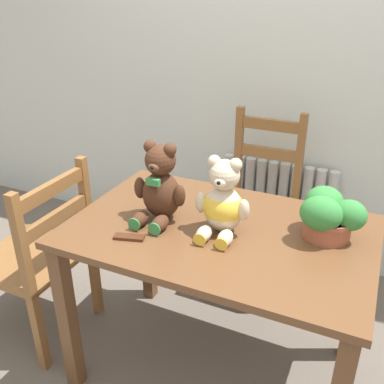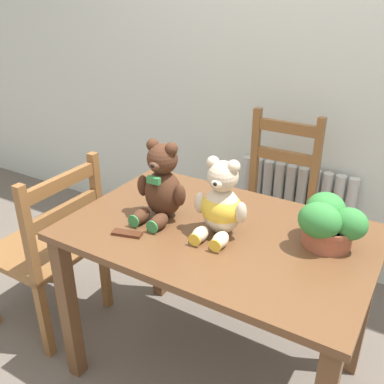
{
  "view_description": "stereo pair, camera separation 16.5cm",
  "coord_description": "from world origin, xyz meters",
  "px_view_note": "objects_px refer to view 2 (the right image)",
  "views": [
    {
      "loc": [
        0.51,
        -0.97,
        1.61
      ],
      "look_at": [
        -0.12,
        0.37,
        0.89
      ],
      "focal_mm": 40.0,
      "sensor_mm": 36.0,
      "label": 1
    },
    {
      "loc": [
        0.65,
        -0.9,
        1.61
      ],
      "look_at": [
        -0.12,
        0.37,
        0.89
      ],
      "focal_mm": 40.0,
      "sensor_mm": 36.0,
      "label": 2
    }
  ],
  "objects_px": {
    "wooden_chair_side": "(49,247)",
    "potted_plant": "(329,222)",
    "teddy_bear_left": "(162,185)",
    "teddy_bear_right": "(221,205)",
    "wooden_chair_behind": "(271,212)",
    "chocolate_bar": "(127,233)"
  },
  "relations": [
    {
      "from": "wooden_chair_side",
      "to": "teddy_bear_left",
      "type": "height_order",
      "value": "teddy_bear_left"
    },
    {
      "from": "teddy_bear_left",
      "to": "teddy_bear_right",
      "type": "distance_m",
      "value": 0.27
    },
    {
      "from": "wooden_chair_side",
      "to": "potted_plant",
      "type": "height_order",
      "value": "potted_plant"
    },
    {
      "from": "wooden_chair_behind",
      "to": "teddy_bear_right",
      "type": "distance_m",
      "value": 0.84
    },
    {
      "from": "wooden_chair_side",
      "to": "chocolate_bar",
      "type": "height_order",
      "value": "wooden_chair_side"
    },
    {
      "from": "wooden_chair_behind",
      "to": "potted_plant",
      "type": "xyz_separation_m",
      "value": [
        0.43,
        -0.62,
        0.37
      ]
    },
    {
      "from": "potted_plant",
      "to": "teddy_bear_left",
      "type": "bearing_deg",
      "value": -168.76
    },
    {
      "from": "wooden_chair_side",
      "to": "chocolate_bar",
      "type": "distance_m",
      "value": 0.68
    },
    {
      "from": "wooden_chair_behind",
      "to": "wooden_chair_side",
      "type": "distance_m",
      "value": 1.18
    },
    {
      "from": "teddy_bear_left",
      "to": "potted_plant",
      "type": "height_order",
      "value": "teddy_bear_left"
    },
    {
      "from": "wooden_chair_behind",
      "to": "potted_plant",
      "type": "relative_size",
      "value": 4.39
    },
    {
      "from": "chocolate_bar",
      "to": "wooden_chair_side",
      "type": "bearing_deg",
      "value": 170.75
    },
    {
      "from": "teddy_bear_left",
      "to": "teddy_bear_right",
      "type": "bearing_deg",
      "value": 179.99
    },
    {
      "from": "potted_plant",
      "to": "chocolate_bar",
      "type": "relative_size",
      "value": 2.01
    },
    {
      "from": "wooden_chair_behind",
      "to": "wooden_chair_side",
      "type": "relative_size",
      "value": 1.12
    },
    {
      "from": "wooden_chair_side",
      "to": "teddy_bear_right",
      "type": "height_order",
      "value": "teddy_bear_right"
    },
    {
      "from": "wooden_chair_behind",
      "to": "teddy_bear_right",
      "type": "xyz_separation_m",
      "value": [
        0.06,
        -0.74,
        0.39
      ]
    },
    {
      "from": "wooden_chair_behind",
      "to": "chocolate_bar",
      "type": "height_order",
      "value": "wooden_chair_behind"
    },
    {
      "from": "wooden_chair_side",
      "to": "potted_plant",
      "type": "relative_size",
      "value": 3.9
    },
    {
      "from": "wooden_chair_behind",
      "to": "chocolate_bar",
      "type": "relative_size",
      "value": 8.82
    },
    {
      "from": "teddy_bear_right",
      "to": "potted_plant",
      "type": "bearing_deg",
      "value": -164.32
    },
    {
      "from": "wooden_chair_side",
      "to": "chocolate_bar",
      "type": "relative_size",
      "value": 7.85
    }
  ]
}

